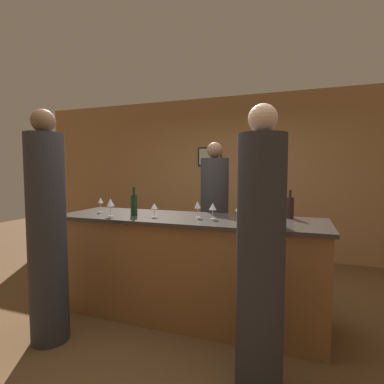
{
  "coord_description": "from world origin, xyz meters",
  "views": [
    {
      "loc": [
        1.08,
        -2.82,
        1.5
      ],
      "look_at": [
        0.02,
        0.1,
        1.28
      ],
      "focal_mm": 28.0,
      "sensor_mm": 36.0,
      "label": 1
    }
  ],
  "objects_px": {
    "bartender": "(214,220)",
    "wine_bottle_1": "(290,207)",
    "guest_0": "(47,234)",
    "wine_bottle_2": "(134,205)",
    "wine_bottle_0": "(278,214)",
    "guest_1": "(260,259)"
  },
  "relations": [
    {
      "from": "bartender",
      "to": "wine_bottle_0",
      "type": "height_order",
      "value": "bartender"
    },
    {
      "from": "guest_0",
      "to": "guest_1",
      "type": "distance_m",
      "value": 1.81
    },
    {
      "from": "bartender",
      "to": "guest_0",
      "type": "height_order",
      "value": "guest_0"
    },
    {
      "from": "guest_1",
      "to": "wine_bottle_1",
      "type": "bearing_deg",
      "value": 82.22
    },
    {
      "from": "wine_bottle_1",
      "to": "wine_bottle_0",
      "type": "bearing_deg",
      "value": -100.13
    },
    {
      "from": "bartender",
      "to": "wine_bottle_0",
      "type": "relative_size",
      "value": 6.57
    },
    {
      "from": "guest_1",
      "to": "wine_bottle_1",
      "type": "relative_size",
      "value": 6.86
    },
    {
      "from": "bartender",
      "to": "wine_bottle_1",
      "type": "xyz_separation_m",
      "value": [
        0.93,
        -0.56,
        0.28
      ]
    },
    {
      "from": "bartender",
      "to": "wine_bottle_1",
      "type": "distance_m",
      "value": 1.12
    },
    {
      "from": "guest_0",
      "to": "wine_bottle_2",
      "type": "height_order",
      "value": "guest_0"
    },
    {
      "from": "guest_1",
      "to": "wine_bottle_2",
      "type": "xyz_separation_m",
      "value": [
        -1.4,
        0.72,
        0.24
      ]
    },
    {
      "from": "wine_bottle_1",
      "to": "wine_bottle_2",
      "type": "relative_size",
      "value": 0.94
    },
    {
      "from": "bartender",
      "to": "wine_bottle_1",
      "type": "relative_size",
      "value": 6.58
    },
    {
      "from": "wine_bottle_1",
      "to": "guest_1",
      "type": "bearing_deg",
      "value": -97.78
    },
    {
      "from": "guest_1",
      "to": "wine_bottle_0",
      "type": "height_order",
      "value": "guest_1"
    },
    {
      "from": "wine_bottle_2",
      "to": "wine_bottle_0",
      "type": "bearing_deg",
      "value": -3.65
    },
    {
      "from": "guest_0",
      "to": "wine_bottle_0",
      "type": "bearing_deg",
      "value": 19.36
    },
    {
      "from": "wine_bottle_0",
      "to": "wine_bottle_1",
      "type": "relative_size",
      "value": 1.0
    },
    {
      "from": "bartender",
      "to": "guest_0",
      "type": "relative_size",
      "value": 0.92
    },
    {
      "from": "guest_1",
      "to": "wine_bottle_0",
      "type": "bearing_deg",
      "value": 84.0
    },
    {
      "from": "guest_0",
      "to": "wine_bottle_0",
      "type": "xyz_separation_m",
      "value": [
        1.88,
        0.66,
        0.18
      ]
    },
    {
      "from": "wine_bottle_0",
      "to": "wine_bottle_2",
      "type": "bearing_deg",
      "value": 176.35
    }
  ]
}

